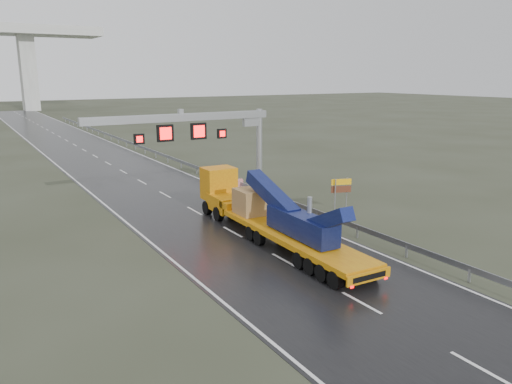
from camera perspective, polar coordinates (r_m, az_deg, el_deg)
ground at (r=24.55m, az=8.72°, el=-10.71°), size 400.00×400.00×0.00m
road at (r=59.75m, az=-16.55°, el=3.15°), size 11.00×200.00×0.02m
guardrail at (r=52.25m, az=-7.28°, el=2.98°), size 0.20×140.00×1.40m
sign_gantry at (r=39.09m, az=-5.66°, el=6.87°), size 14.90×1.20×7.42m
heavy_haul_truck at (r=31.49m, az=0.54°, el=-2.12°), size 2.97×17.25×4.03m
exit_sign_pair at (r=36.81m, az=9.70°, el=0.37°), size 1.45×0.57×2.61m
striped_barrier at (r=43.46m, az=-1.96°, el=0.78°), size 0.67×0.42×1.08m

